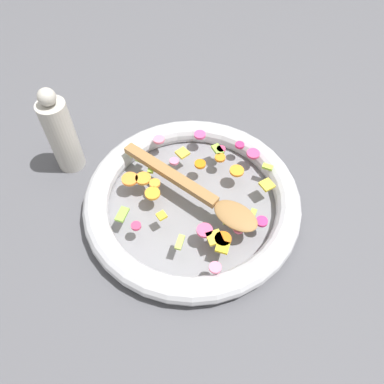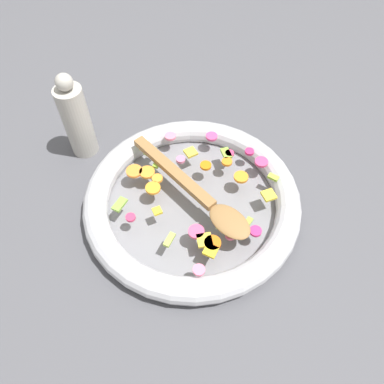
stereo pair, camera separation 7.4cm
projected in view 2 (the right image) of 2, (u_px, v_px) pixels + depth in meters
ground_plane at (192, 206)px, 0.78m from camera, size 4.00×4.00×0.00m
skillet at (192, 200)px, 0.76m from camera, size 0.44×0.44×0.05m
chopped_vegetables at (196, 188)px, 0.74m from camera, size 0.33×0.33×0.01m
wooden_spoon at (200, 195)px, 0.72m from camera, size 0.32×0.08×0.01m
pepper_mill at (76, 119)px, 0.80m from camera, size 0.06×0.06×0.21m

